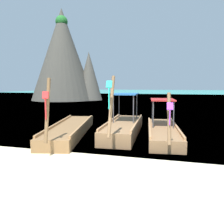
% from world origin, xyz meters
% --- Properties ---
extents(ground, '(120.00, 120.00, 0.00)m').
position_xyz_m(ground, '(0.00, 0.00, 0.00)').
color(ground, beige).
extents(sea_water, '(120.00, 120.00, 0.00)m').
position_xyz_m(sea_water, '(0.00, 61.43, 0.00)').
color(sea_water, '#2DB29E').
rests_on(sea_water, ground).
extents(longtail_boat_red_ribbon, '(2.79, 6.89, 2.66)m').
position_xyz_m(longtail_boat_red_ribbon, '(-2.32, 4.14, 0.26)').
color(longtail_boat_red_ribbon, brown).
rests_on(longtail_boat_red_ribbon, ground).
extents(longtail_boat_turquoise_ribbon, '(1.78, 6.19, 2.76)m').
position_xyz_m(longtail_boat_turquoise_ribbon, '(0.17, 4.92, 0.36)').
color(longtail_boat_turquoise_ribbon, olive).
rests_on(longtail_boat_turquoise_ribbon, ground).
extents(longtail_boat_violet_ribbon, '(1.95, 5.99, 2.16)m').
position_xyz_m(longtail_boat_violet_ribbon, '(2.06, 4.79, 0.30)').
color(longtail_boat_violet_ribbon, olive).
rests_on(longtail_boat_violet_ribbon, ground).
extents(karst_rock, '(11.40, 10.13, 14.63)m').
position_xyz_m(karst_rock, '(-15.10, 28.75, 7.04)').
color(karst_rock, '#47443D').
rests_on(karst_rock, ground).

